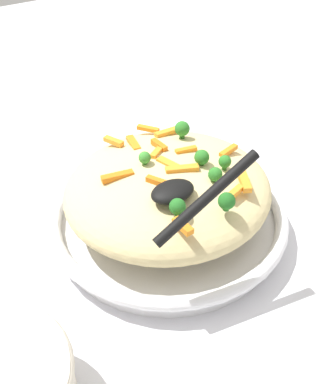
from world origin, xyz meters
name	(u,v)px	position (x,y,z in m)	size (l,w,h in m)	color
ground_plane	(168,230)	(0.00, 0.00, 0.00)	(2.40, 2.40, 0.00)	silver
serving_bowl	(168,218)	(0.00, 0.00, 0.02)	(0.34, 0.34, 0.04)	silver
pasta_mound	(168,189)	(0.00, 0.00, 0.08)	(0.28, 0.27, 0.08)	#DBC689
carrot_piece_0	(186,150)	(0.04, 0.01, 0.12)	(0.03, 0.01, 0.01)	orange
carrot_piece_1	(159,145)	(0.01, 0.04, 0.12)	(0.03, 0.01, 0.01)	orange
carrot_piece_2	(162,183)	(-0.03, -0.03, 0.12)	(0.04, 0.01, 0.01)	orange
carrot_piece_3	(117,176)	(-0.07, 0.02, 0.11)	(0.04, 0.01, 0.01)	orange
carrot_piece_4	(155,154)	(0.00, 0.03, 0.12)	(0.02, 0.01, 0.01)	orange
carrot_piece_5	(167,132)	(0.05, 0.07, 0.11)	(0.04, 0.01, 0.01)	orange
carrot_piece_6	(133,143)	(-0.01, 0.08, 0.11)	(0.04, 0.01, 0.01)	orange
carrot_piece_7	(235,192)	(0.04, -0.09, 0.11)	(0.03, 0.01, 0.01)	orange
carrot_piece_8	(168,164)	(0.00, 0.00, 0.12)	(0.03, 0.01, 0.01)	orange
carrot_piece_9	(228,151)	(0.09, -0.02, 0.11)	(0.03, 0.01, 0.01)	orange
carrot_piece_10	(182,169)	(0.01, -0.02, 0.12)	(0.04, 0.01, 0.01)	orange
carrot_piece_11	(114,141)	(-0.03, 0.10, 0.11)	(0.03, 0.01, 0.01)	orange
carrot_piece_12	(148,129)	(0.03, 0.10, 0.11)	(0.03, 0.01, 0.01)	orange
carrot_piece_13	(183,226)	(-0.05, -0.10, 0.11)	(0.03, 0.01, 0.01)	orange
carrot_piece_14	(244,180)	(0.06, -0.08, 0.11)	(0.04, 0.01, 0.01)	orange
broccoli_floret_0	(182,129)	(0.06, 0.05, 0.13)	(0.02, 0.02, 0.03)	#296820
broccoli_floret_1	(202,157)	(0.04, -0.02, 0.13)	(0.02, 0.02, 0.02)	#296820
broccoli_floret_2	(145,158)	(-0.02, 0.02, 0.13)	(0.02, 0.02, 0.02)	#377928
broccoli_floret_3	(227,201)	(0.01, -0.11, 0.12)	(0.02, 0.02, 0.02)	#205B1C
broccoli_floret_4	(178,207)	(-0.04, -0.08, 0.12)	(0.02, 0.02, 0.02)	#205B1C
broccoli_floret_5	(225,162)	(0.06, -0.04, 0.12)	(0.02, 0.02, 0.02)	#296820
broccoli_floret_6	(215,174)	(0.03, -0.06, 0.12)	(0.02, 0.02, 0.02)	#296820
serving_spoon	(183,194)	(-0.03, -0.08, 0.13)	(0.13, 0.09, 0.08)	black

